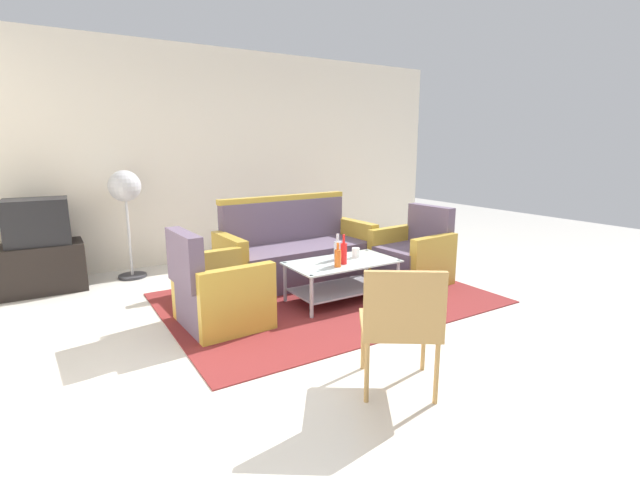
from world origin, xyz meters
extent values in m
plane|color=beige|center=(0.00, 0.00, 0.00)|extent=(14.00, 14.00, 0.00)
cube|color=silver|center=(0.00, 3.06, 1.40)|extent=(6.52, 0.12, 2.80)
cube|color=maroon|center=(-0.07, 0.74, 0.01)|extent=(3.17, 2.25, 0.01)
cube|color=#5B4C60|center=(-0.02, 1.41, 0.22)|extent=(1.63, 0.77, 0.42)
cube|color=#5B4C60|center=(-0.04, 1.73, 0.67)|extent=(1.60, 0.21, 0.48)
cube|color=#B79333|center=(0.82, 1.44, 0.32)|extent=(0.15, 0.70, 0.62)
cube|color=#B79333|center=(-0.86, 1.37, 0.32)|extent=(0.15, 0.70, 0.62)
cube|color=#B79333|center=(-0.04, 1.73, 0.94)|extent=(1.64, 0.17, 0.06)
cube|color=#5B4C60|center=(-1.21, 0.66, 0.21)|extent=(0.69, 0.63, 0.40)
cube|color=#5B4C60|center=(-1.51, 0.64, 0.64)|extent=(0.15, 0.61, 0.45)
cube|color=#B79333|center=(-1.22, 0.99, 0.30)|extent=(0.66, 0.13, 0.58)
cube|color=#B79333|center=(-1.19, 0.33, 0.30)|extent=(0.66, 0.13, 0.58)
cube|color=#5B4C60|center=(1.06, 0.72, 0.21)|extent=(0.71, 0.65, 0.40)
cube|color=#5B4C60|center=(1.37, 0.75, 0.64)|extent=(0.17, 0.61, 0.45)
cube|color=#B79333|center=(1.09, 0.39, 0.30)|extent=(0.67, 0.15, 0.58)
cube|color=#B79333|center=(1.03, 1.05, 0.30)|extent=(0.67, 0.15, 0.58)
cube|color=silver|center=(0.03, 0.61, 0.40)|extent=(1.10, 0.60, 0.02)
cube|color=#9E9EA5|center=(0.03, 0.61, 0.13)|extent=(1.00, 0.52, 0.02)
cylinder|color=#9E9EA5|center=(-0.48, 0.87, 0.21)|extent=(0.04, 0.04, 0.40)
cylinder|color=#9E9EA5|center=(0.54, 0.87, 0.21)|extent=(0.04, 0.04, 0.40)
cylinder|color=#9E9EA5|center=(-0.48, 0.35, 0.21)|extent=(0.04, 0.04, 0.40)
cylinder|color=#9E9EA5|center=(0.54, 0.35, 0.21)|extent=(0.04, 0.04, 0.40)
cylinder|color=red|center=(-0.02, 0.52, 0.51)|extent=(0.07, 0.07, 0.21)
cylinder|color=red|center=(-0.02, 0.52, 0.66)|extent=(0.02, 0.02, 0.09)
cylinder|color=silver|center=(0.02, 0.69, 0.50)|extent=(0.08, 0.08, 0.19)
cylinder|color=silver|center=(0.02, 0.69, 0.64)|extent=(0.03, 0.03, 0.08)
cylinder|color=#D85919|center=(-0.12, 0.46, 0.49)|extent=(0.06, 0.06, 0.16)
cylinder|color=#D85919|center=(-0.12, 0.46, 0.61)|extent=(0.02, 0.02, 0.07)
cylinder|color=silver|center=(0.24, 0.67, 0.46)|extent=(0.08, 0.08, 0.10)
cube|color=black|center=(-2.53, 2.55, 0.26)|extent=(0.80, 0.50, 0.52)
cube|color=black|center=(-2.53, 2.55, 0.76)|extent=(0.62, 0.47, 0.48)
cube|color=black|center=(-2.52, 2.77, 0.76)|extent=(0.51, 0.03, 0.36)
cylinder|color=#2D2D33|center=(-1.64, 2.60, 0.01)|extent=(0.32, 0.32, 0.03)
cylinder|color=#B2B2B7|center=(-1.64, 2.60, 0.51)|extent=(0.03, 0.03, 0.95)
sphere|color=#B2B2B7|center=(-1.64, 2.60, 1.09)|extent=(0.36, 0.36, 0.36)
cube|color=#AD844C|center=(-0.59, -0.94, 0.42)|extent=(0.67, 0.67, 0.04)
cube|color=#AD844C|center=(-0.72, -1.12, 0.64)|extent=(0.42, 0.30, 0.40)
cylinder|color=#AD844C|center=(-0.65, -0.65, 0.21)|extent=(0.03, 0.03, 0.42)
cylinder|color=#AD844C|center=(-0.30, -0.88, 0.21)|extent=(0.03, 0.03, 0.42)
cylinder|color=#AD844C|center=(-0.89, -0.99, 0.21)|extent=(0.03, 0.03, 0.42)
cylinder|color=#AD844C|center=(-0.54, -1.23, 0.21)|extent=(0.03, 0.03, 0.42)
camera|label=1|loc=(-2.44, -2.97, 1.55)|focal=25.21mm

